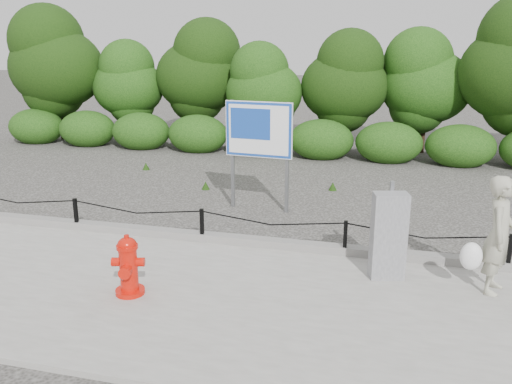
{
  "coord_description": "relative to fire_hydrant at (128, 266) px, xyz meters",
  "views": [
    {
      "loc": [
        3.19,
        -8.44,
        3.56
      ],
      "look_at": [
        0.93,
        0.2,
        1.0
      ],
      "focal_mm": 38.0,
      "sensor_mm": 36.0,
      "label": 1
    }
  ],
  "objects": [
    {
      "name": "fire_hydrant",
      "position": [
        0.0,
        0.0,
        0.0
      ],
      "size": [
        0.5,
        0.51,
        0.88
      ],
      "rotation": [
        0.0,
        0.0,
        0.25
      ],
      "color": "red",
      "rests_on": "sidewalk"
    },
    {
      "name": "pedestrian",
      "position": [
        4.93,
        1.39,
        0.4
      ],
      "size": [
        0.78,
        0.7,
        1.69
      ],
      "rotation": [
        0.0,
        0.0,
        1.28
      ],
      "color": "#A4A38D",
      "rests_on": "sidewalk"
    },
    {
      "name": "treeline",
      "position": [
        0.34,
        11.09,
        1.94
      ],
      "size": [
        20.32,
        3.61,
        4.68
      ],
      "color": "black",
      "rests_on": "ground"
    },
    {
      "name": "advertising_sign",
      "position": [
        0.73,
        4.45,
        1.13
      ],
      "size": [
        1.44,
        0.23,
        2.31
      ],
      "rotation": [
        0.0,
        0.0,
        -0.09
      ],
      "color": "slate",
      "rests_on": "ground"
    },
    {
      "name": "sidewalk",
      "position": [
        0.28,
        0.18,
        -0.46
      ],
      "size": [
        14.0,
        4.0,
        0.08
      ],
      "primitive_type": "cube",
      "color": "gray",
      "rests_on": "ground"
    },
    {
      "name": "curb",
      "position": [
        0.28,
        2.23,
        -0.35
      ],
      "size": [
        14.0,
        0.22,
        0.14
      ],
      "primitive_type": "cube",
      "color": "slate",
      "rests_on": "sidewalk"
    },
    {
      "name": "utility_cabinet",
      "position": [
        3.47,
        1.48,
        0.24
      ],
      "size": [
        0.56,
        0.42,
        1.45
      ],
      "rotation": [
        0.0,
        0.0,
        0.27
      ],
      "color": "#949396",
      "rests_on": "sidewalk"
    },
    {
      "name": "ground",
      "position": [
        0.28,
        2.18,
        -0.5
      ],
      "size": [
        90.0,
        90.0,
        0.0
      ],
      "primitive_type": "plane",
      "color": "#2D2B28",
      "rests_on": "ground"
    },
    {
      "name": "chain_barrier",
      "position": [
        0.28,
        2.18,
        -0.04
      ],
      "size": [
        10.06,
        0.06,
        0.6
      ],
      "color": "black",
      "rests_on": "sidewalk"
    }
  ]
}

